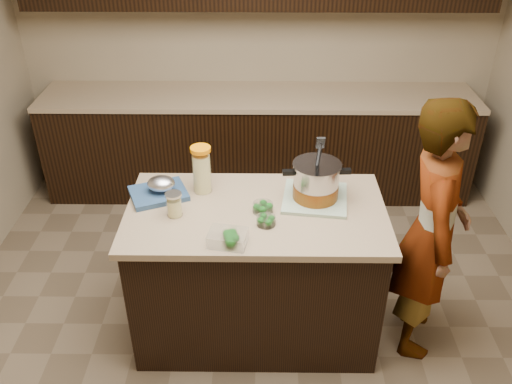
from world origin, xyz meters
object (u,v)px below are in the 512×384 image
at_px(stock_pot, 316,183).
at_px(person, 432,232).
at_px(lemonade_pitcher, 202,171).
at_px(island, 256,272).

distance_m(stock_pot, person, 0.70).
bearing_deg(stock_pot, person, -18.32).
bearing_deg(lemonade_pitcher, island, -32.75).
xyz_separation_m(island, person, (0.98, -0.06, 0.35)).
bearing_deg(lemonade_pitcher, person, -11.50).
bearing_deg(person, lemonade_pitcher, 88.14).
height_order(island, stock_pot, stock_pot).
bearing_deg(island, stock_pot, 18.50).
bearing_deg(island, lemonade_pitcher, 147.25).
relative_size(island, stock_pot, 3.76).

